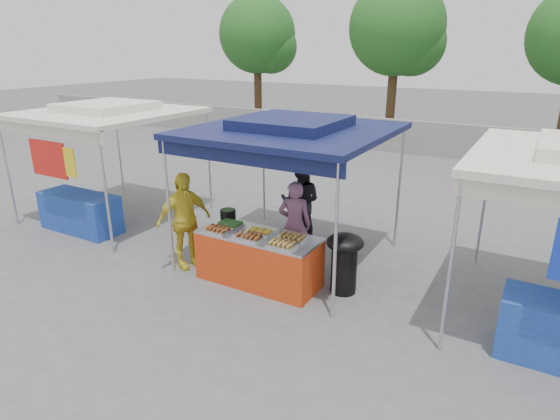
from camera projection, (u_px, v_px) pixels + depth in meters
The scene contains 22 objects.
ground_plane at pixel (262, 279), 7.84m from camera, with size 80.00×80.00×0.00m, color #57575A.
back_wall at pixel (425, 139), 16.65m from camera, with size 40.00×0.25×1.20m, color gray.
main_canopy at pixel (291, 130), 7.85m from camera, with size 3.20×3.20×2.57m.
neighbor_stall_left at pixel (95, 151), 9.90m from camera, with size 3.20×3.20×2.57m.
tree_0 at pixel (260, 38), 21.27m from camera, with size 3.53×3.48×5.97m.
tree_1 at pixel (401, 31), 17.66m from camera, with size 3.65×3.61×6.21m.
vendor_table at pixel (259, 258), 7.62m from camera, with size 2.00×0.80×0.85m.
food_tray_fl at pixel (218, 230), 7.56m from camera, with size 0.42×0.30×0.07m.
food_tray_fm at pixel (250, 237), 7.28m from camera, with size 0.42×0.30×0.07m.
food_tray_fr at pixel (282, 245), 7.00m from camera, with size 0.42×0.30×0.07m.
food_tray_bl at pixel (230, 224), 7.81m from camera, with size 0.42×0.30×0.07m.
food_tray_bm at pixel (261, 231), 7.50m from camera, with size 0.42×0.30×0.07m.
food_tray_br at pixel (292, 238), 7.26m from camera, with size 0.42×0.30×0.07m.
cooking_pot at pixel (228, 214), 8.15m from camera, with size 0.27×0.27×0.16m, color black.
skewer_cup at pixel (246, 235), 7.32m from camera, with size 0.08×0.08×0.10m, color #B7B6BE.
wok_burner at pixel (344, 258), 7.26m from camera, with size 0.58×0.58×0.98m.
crate_left at pixel (268, 251), 8.50m from camera, with size 0.55×0.39×0.33m, color #132C9E.
crate_right at pixel (291, 267), 7.97m from camera, with size 0.48×0.33×0.29m, color #132C9E.
crate_stacked at pixel (292, 252), 7.88m from camera, with size 0.45×0.31×0.27m, color #132C9E.
vendor_woman at pixel (295, 225), 8.08m from camera, with size 0.57×0.37×1.56m, color #865578.
helper_man at pixel (300, 202), 9.08m from camera, with size 0.81×0.63×1.67m, color black.
customer_person at pixel (184, 221), 8.05m from camera, with size 1.00×0.42×1.71m, color yellow.
Camera 1 is at (3.75, -5.94, 3.68)m, focal length 30.00 mm.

